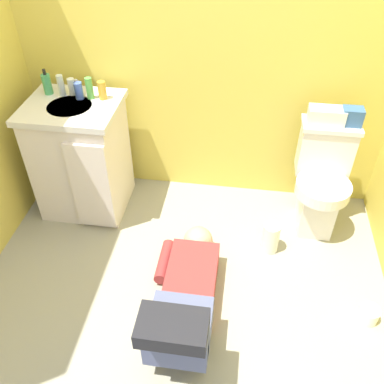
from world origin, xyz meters
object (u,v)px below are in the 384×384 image
at_px(bottle_amber, 102,90).
at_px(soap_dispenser, 47,84).
at_px(bottle_clear, 61,85).
at_px(vanity_cabinet, 82,157).
at_px(bottle_white, 72,87).
at_px(paper_towel_roll, 270,238).
at_px(faucet, 77,87).
at_px(bottle_blue, 79,91).
at_px(bottle_green, 89,88).
at_px(tissue_box, 326,115).
at_px(person_plumber, 185,299).
at_px(toilet, 321,180).
at_px(toilet_paper_roll, 369,315).
at_px(toiletry_bag, 352,116).

bearing_deg(bottle_amber, soap_dispenser, 176.94).
distance_m(soap_dispenser, bottle_clear, 0.10).
bearing_deg(soap_dispenser, vanity_cabinet, -33.10).
height_order(vanity_cabinet, bottle_white, bottle_white).
height_order(bottle_amber, paper_towel_roll, bottle_amber).
distance_m(faucet, paper_towel_roll, 1.59).
xyz_separation_m(bottle_blue, paper_towel_roll, (1.29, -0.37, -0.77)).
xyz_separation_m(bottle_clear, bottle_green, (0.19, -0.01, 0.00)).
relative_size(tissue_box, paper_towel_roll, 1.01).
distance_m(person_plumber, bottle_white, 1.52).
bearing_deg(person_plumber, bottle_clear, 133.87).
height_order(toilet, soap_dispenser, soap_dispenser).
distance_m(bottle_green, toilet_paper_roll, 2.14).
bearing_deg(bottle_green, bottle_amber, 2.67).
distance_m(faucet, toiletry_bag, 1.73).
bearing_deg(soap_dispenser, bottle_clear, -5.15).
height_order(tissue_box, bottle_white, bottle_white).
bearing_deg(paper_towel_roll, bottle_green, 162.70).
bearing_deg(faucet, toiletry_bag, -0.51).
bearing_deg(bottle_white, person_plumber, -48.60).
bearing_deg(soap_dispenser, faucet, 6.01).
bearing_deg(soap_dispenser, bottle_blue, -9.63).
bearing_deg(person_plumber, toilet_paper_roll, 7.35).
height_order(tissue_box, soap_dispenser, soap_dispenser).
bearing_deg(bottle_white, toiletry_bag, -0.22).
xyz_separation_m(vanity_cabinet, toilet_paper_roll, (1.88, -0.74, -0.37)).
relative_size(toiletry_bag, bottle_blue, 1.14).
bearing_deg(vanity_cabinet, soap_dispenser, 146.90).
xyz_separation_m(toilet, bottle_clear, (-1.72, 0.08, 0.52)).
bearing_deg(person_plumber, tissue_box, 54.21).
height_order(person_plumber, bottle_white, bottle_white).
bearing_deg(bottle_blue, person_plumber, -49.34).
relative_size(vanity_cabinet, faucet, 8.20).
bearing_deg(vanity_cabinet, paper_towel_roll, -11.91).
bearing_deg(bottle_blue, bottle_clear, 166.98).
distance_m(person_plumber, soap_dispenser, 1.61).
relative_size(toilet, toilet_paper_roll, 6.82).
distance_m(person_plumber, bottle_green, 1.43).
height_order(person_plumber, bottle_clear, bottle_clear).
bearing_deg(toiletry_bag, bottle_clear, -179.58).
relative_size(soap_dispenser, bottle_green, 1.20).
height_order(bottle_amber, toilet_paper_roll, bottle_amber).
xyz_separation_m(vanity_cabinet, person_plumber, (0.86, -0.87, -0.24)).
xyz_separation_m(toilet, bottle_white, (-1.66, 0.10, 0.51)).
height_order(person_plumber, bottle_green, bottle_green).
relative_size(toilet, soap_dispenser, 4.52).
bearing_deg(bottle_white, bottle_clear, -161.64).
distance_m(tissue_box, toilet_paper_roll, 1.19).
bearing_deg(bottle_clear, person_plumber, -46.13).
height_order(soap_dispenser, bottle_clear, soap_dispenser).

